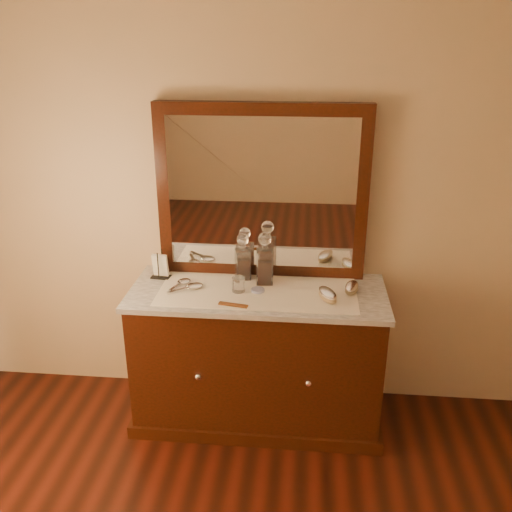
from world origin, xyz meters
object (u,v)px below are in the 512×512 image
at_px(mirror_frame, 262,193).
at_px(brush_far, 352,288).
at_px(pin_dish, 258,290).
at_px(napkin_rack, 160,267).
at_px(hand_mirror_outer, 182,282).
at_px(hand_mirror_inner, 191,287).
at_px(dresser_cabinet, 258,358).
at_px(comb, 233,305).
at_px(decanter_right, 265,264).
at_px(decanter_left, 243,261).
at_px(brush_near, 328,295).

height_order(mirror_frame, brush_far, mirror_frame).
xyz_separation_m(pin_dish, napkin_rack, (-0.59, 0.14, 0.06)).
xyz_separation_m(napkin_rack, hand_mirror_outer, (0.15, -0.08, -0.06)).
bearing_deg(hand_mirror_inner, mirror_frame, 34.59).
relative_size(dresser_cabinet, comb, 8.77).
height_order(pin_dish, comb, pin_dish).
distance_m(decanter_right, hand_mirror_inner, 0.44).
xyz_separation_m(dresser_cabinet, decanter_left, (-0.10, 0.15, 0.55)).
bearing_deg(hand_mirror_outer, brush_near, -8.14).
height_order(pin_dish, decanter_right, decanter_right).
height_order(pin_dish, brush_near, brush_near).
bearing_deg(comb, napkin_rack, 155.99).
bearing_deg(decanter_right, pin_dish, -103.06).
xyz_separation_m(mirror_frame, decanter_right, (0.03, -0.14, -0.38)).
xyz_separation_m(mirror_frame, comb, (-0.11, -0.45, -0.49)).
distance_m(decanter_left, hand_mirror_inner, 0.34).
xyz_separation_m(pin_dish, decanter_right, (0.03, 0.12, 0.11)).
height_order(mirror_frame, comb, mirror_frame).
relative_size(pin_dish, brush_near, 0.39).
xyz_separation_m(comb, decanter_left, (0.01, 0.35, 0.10)).
bearing_deg(mirror_frame, decanter_left, -137.66).
height_order(napkin_rack, brush_near, napkin_rack).
xyz_separation_m(dresser_cabinet, hand_mirror_outer, (-0.44, 0.04, 0.45)).
height_order(napkin_rack, decanter_right, decanter_right).
distance_m(napkin_rack, decanter_left, 0.49).
bearing_deg(dresser_cabinet, napkin_rack, 167.96).
bearing_deg(decanter_left, mirror_frame, 42.34).
distance_m(napkin_rack, brush_far, 1.11).
bearing_deg(brush_far, hand_mirror_inner, -176.86).
xyz_separation_m(dresser_cabinet, decanter_right, (0.03, 0.10, 0.56)).
xyz_separation_m(comb, hand_mirror_inner, (-0.26, 0.19, 0.00)).
bearing_deg(brush_far, brush_near, -141.05).
relative_size(dresser_cabinet, brush_near, 7.29).
relative_size(mirror_frame, decanter_left, 4.32).
distance_m(comb, decanter_left, 0.37).
height_order(mirror_frame, decanter_left, mirror_frame).
bearing_deg(pin_dish, dresser_cabinet, 97.08).
bearing_deg(decanter_right, hand_mirror_inner, -163.74).
bearing_deg(brush_near, napkin_rack, 168.39).
height_order(decanter_right, hand_mirror_outer, decanter_right).
height_order(brush_near, hand_mirror_outer, brush_near).
distance_m(mirror_frame, pin_dish, 0.55).
bearing_deg(mirror_frame, napkin_rack, -168.44).
height_order(decanter_left, brush_near, decanter_left).
distance_m(pin_dish, decanter_right, 0.17).
relative_size(comb, hand_mirror_outer, 0.86).
bearing_deg(decanter_right, hand_mirror_outer, -172.61).
relative_size(pin_dish, hand_mirror_outer, 0.41).
bearing_deg(napkin_rack, hand_mirror_outer, -29.13).
bearing_deg(dresser_cabinet, brush_far, 3.86).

